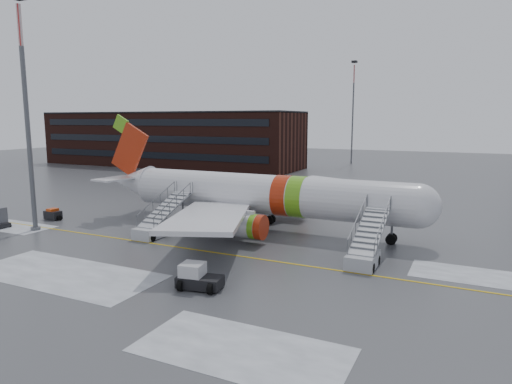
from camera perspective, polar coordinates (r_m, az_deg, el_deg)
The scene contains 9 objects.
ground at distance 38.43m, azimuth -5.36°, elevation -7.03°, with size 260.00×260.00×0.00m, color #494C4F.
airliner at distance 44.34m, azimuth 0.02°, elevation -0.29°, with size 35.03×32.97×11.18m.
airstair_fwd at distance 34.92m, azimuth 13.50°, elevation -7.09°, with size 2.05×7.70×3.48m.
airstair_aft at distance 43.02m, azimuth -12.34°, elevation -3.99°, with size 2.05×7.70×3.48m.
pushback_tug at distance 29.66m, azimuth -7.35°, elevation -10.55°, with size 3.03×2.47×1.61m.
baggage_tractor at distance 53.60m, azimuth -24.05°, elevation -2.62°, with size 2.32×1.14×1.19m.
light_mast_near at distance 48.21m, azimuth -26.77°, elevation 9.04°, with size 1.20×1.20×21.82m.
terminal_building at distance 107.83m, azimuth -10.86°, elevation 6.56°, with size 62.00×16.11×12.30m.
light_mast_far_n at distance 112.92m, azimuth 12.04°, elevation 10.50°, with size 1.20×1.20×24.25m.
Camera 1 is at (19.19, -31.55, 10.63)m, focal length 32.00 mm.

